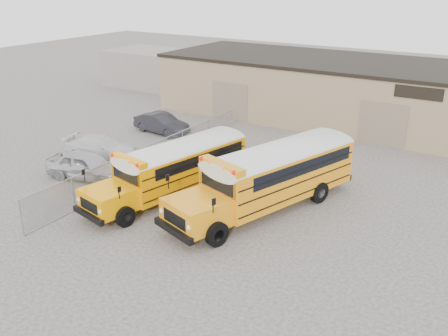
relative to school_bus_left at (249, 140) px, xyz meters
The scene contains 10 objects.
ground 7.44m from the school_bus_left, 75.56° to the right, with size 120.00×120.00×0.00m, color #403D3A.
warehouse 13.11m from the school_bus_left, 82.07° to the left, with size 30.20×10.20×4.67m.
chainlink_fence 5.86m from the school_bus_left, 136.15° to the right, with size 0.07×18.07×1.81m.
distant_building_left 25.14m from the school_bus_left, 143.44° to the left, with size 8.00×6.00×3.60m, color gray.
school_bus_left is the anchor object (origin of this frame).
school_bus_right 6.06m from the school_bus_left, 17.51° to the left, with size 5.84×11.16×3.18m.
tarp_bundle 8.13m from the school_bus_left, 80.03° to the right, with size 1.03×1.03×1.40m.
car_silver 9.57m from the school_bus_left, 135.51° to the right, with size 1.87×4.65×1.58m, color #BCBBC0.
car_white 9.41m from the school_bus_left, 156.69° to the right, with size 1.91×4.70×1.36m, color silver.
car_dark 9.03m from the school_bus_left, 164.49° to the left, with size 1.53×4.39×1.45m, color black.
Camera 1 is at (12.01, -17.92, 11.01)m, focal length 40.00 mm.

